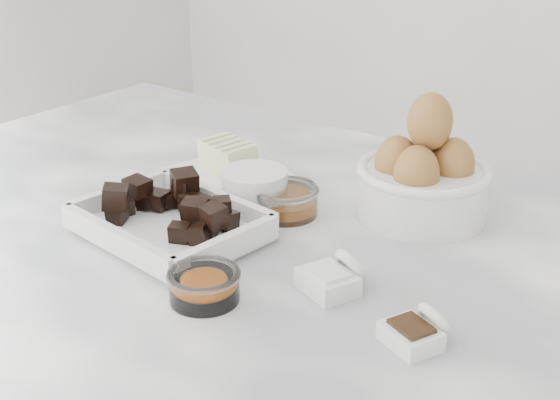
# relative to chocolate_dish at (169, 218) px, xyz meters

# --- Properties ---
(marble_slab) EXTENTS (1.20, 0.80, 0.04)m
(marble_slab) POSITION_rel_chocolate_dish_xyz_m (0.08, 0.06, -0.04)
(marble_slab) COLOR white
(marble_slab) RESTS_ON cabinet
(chocolate_dish) EXTENTS (0.23, 0.19, 0.06)m
(chocolate_dish) POSITION_rel_chocolate_dish_xyz_m (0.00, 0.00, 0.00)
(chocolate_dish) COLOR white
(chocolate_dish) RESTS_ON marble_slab
(butter_plate) EXTENTS (0.17, 0.17, 0.06)m
(butter_plate) POSITION_rel_chocolate_dish_xyz_m (-0.06, 0.17, -0.00)
(butter_plate) COLOR white
(butter_plate) RESTS_ON marble_slab
(sugar_ramekin) EXTENTS (0.08, 0.08, 0.05)m
(sugar_ramekin) POSITION_rel_chocolate_dish_xyz_m (0.03, 0.12, 0.00)
(sugar_ramekin) COLOR white
(sugar_ramekin) RESTS_ON marble_slab
(egg_bowl) EXTENTS (0.17, 0.17, 0.16)m
(egg_bowl) POSITION_rel_chocolate_dish_xyz_m (0.21, 0.23, 0.03)
(egg_bowl) COLOR white
(egg_bowl) RESTS_ON marble_slab
(honey_bowl) EXTENTS (0.09, 0.09, 0.04)m
(honey_bowl) POSITION_rel_chocolate_dish_xyz_m (0.07, 0.13, -0.00)
(honey_bowl) COLOR white
(honey_bowl) RESTS_ON marble_slab
(zest_bowl) EXTENTS (0.08, 0.08, 0.03)m
(zest_bowl) POSITION_rel_chocolate_dish_xyz_m (0.13, -0.08, -0.01)
(zest_bowl) COLOR white
(zest_bowl) RESTS_ON marble_slab
(vanilla_spoon) EXTENTS (0.06, 0.07, 0.04)m
(vanilla_spoon) POSITION_rel_chocolate_dish_xyz_m (0.34, -0.02, -0.01)
(vanilla_spoon) COLOR white
(vanilla_spoon) RESTS_ON marble_slab
(salt_spoon) EXTENTS (0.07, 0.08, 0.04)m
(salt_spoon) POSITION_rel_chocolate_dish_xyz_m (0.22, 0.01, -0.01)
(salt_spoon) COLOR white
(salt_spoon) RESTS_ON marble_slab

